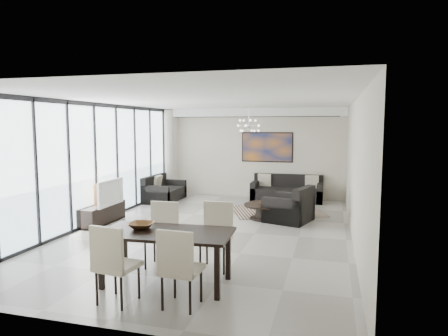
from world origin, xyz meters
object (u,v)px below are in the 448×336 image
(coffee_table, at_px, (265,210))
(television, at_px, (107,193))
(tv_console, at_px, (103,214))
(dining_table, at_px, (166,237))
(sofa_main, at_px, (287,192))

(coffee_table, bearing_deg, television, -156.73)
(tv_console, height_order, dining_table, dining_table)
(coffee_table, distance_m, television, 3.91)
(coffee_table, relative_size, television, 1.02)
(sofa_main, xyz_separation_m, television, (-3.81, -4.18, 0.50))
(television, height_order, dining_table, television)
(sofa_main, relative_size, tv_console, 1.50)
(tv_console, xyz_separation_m, television, (0.16, -0.05, 0.54))
(television, distance_m, dining_table, 4.11)
(television, xyz_separation_m, dining_table, (2.83, -2.99, -0.05))
(tv_console, height_order, television, television)
(tv_console, relative_size, television, 1.38)
(coffee_table, bearing_deg, dining_table, -99.14)
(sofa_main, bearing_deg, dining_table, -97.84)
(television, bearing_deg, tv_console, 73.30)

